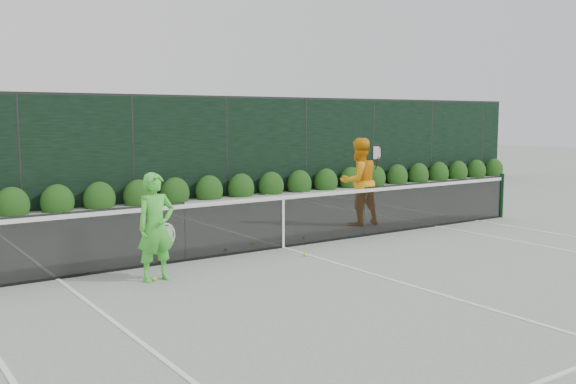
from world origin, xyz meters
TOP-DOWN VIEW (x-y plane):
  - ground at (0.00, 0.00)m, footprint 80.00×80.00m
  - tennis_net at (-0.02, 0.00)m, footprint 12.90×0.10m
  - player_woman at (-2.90, -0.90)m, footprint 0.66×0.43m
  - player_man at (2.83, 1.13)m, footprint 1.01×0.82m
  - court_lines at (0.00, 0.00)m, footprint 11.03×23.83m
  - windscreen_fence at (0.00, -2.71)m, footprint 32.00×21.07m
  - hedge_row at (-0.00, 7.15)m, footprint 31.66×0.65m
  - tennis_balls at (-1.17, 0.02)m, footprint 3.82×1.54m

SIDE VIEW (x-z plane):
  - ground at x=0.00m, z-range 0.00..0.00m
  - court_lines at x=0.00m, z-range 0.00..0.01m
  - tennis_balls at x=-1.17m, z-range 0.00..0.07m
  - hedge_row at x=0.00m, z-range -0.23..0.70m
  - tennis_net at x=-0.02m, z-range 0.00..1.07m
  - player_woman at x=-2.90m, z-range 0.00..1.62m
  - player_man at x=2.83m, z-range 0.00..1.96m
  - windscreen_fence at x=0.00m, z-range -0.02..3.04m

